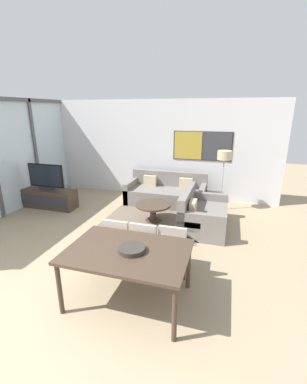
{
  "coord_description": "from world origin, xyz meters",
  "views": [
    {
      "loc": [
        2.16,
        -1.77,
        2.49
      ],
      "look_at": [
        0.78,
        2.87,
        0.95
      ],
      "focal_mm": 24.0,
      "sensor_mm": 36.0,
      "label": 1
    }
  ],
  "objects_px": {
    "dining_chair_left": "(119,239)",
    "fruit_bowl": "(132,249)",
    "dining_chair_right": "(174,245)",
    "floor_lamp": "(224,160)",
    "tv_console": "(49,198)",
    "sofa_main": "(166,193)",
    "dining_table": "(128,255)",
    "sofa_side": "(200,216)",
    "television": "(46,177)",
    "coffee_table": "(153,208)",
    "dining_chair_centre": "(146,243)"
  },
  "relations": [
    {
      "from": "television",
      "to": "dining_table",
      "type": "xyz_separation_m",
      "value": [
        3.38,
        -2.7,
        -0.14
      ]
    },
    {
      "from": "coffee_table",
      "to": "fruit_bowl",
      "type": "height_order",
      "value": "fruit_bowl"
    },
    {
      "from": "dining_chair_right",
      "to": "floor_lamp",
      "type": "height_order",
      "value": "floor_lamp"
    },
    {
      "from": "sofa_main",
      "to": "dining_chair_centre",
      "type": "bearing_deg",
      "value": -82.09
    },
    {
      "from": "dining_table",
      "to": "dining_chair_left",
      "type": "height_order",
      "value": "dining_chair_left"
    },
    {
      "from": "sofa_side",
      "to": "dining_table",
      "type": "height_order",
      "value": "sofa_side"
    },
    {
      "from": "coffee_table",
      "to": "fruit_bowl",
      "type": "xyz_separation_m",
      "value": [
        0.51,
        -2.64,
        0.49
      ]
    },
    {
      "from": "television",
      "to": "fruit_bowl",
      "type": "bearing_deg",
      "value": -38.17
    },
    {
      "from": "television",
      "to": "dining_chair_left",
      "type": "height_order",
      "value": "television"
    },
    {
      "from": "sofa_main",
      "to": "sofa_side",
      "type": "height_order",
      "value": "same"
    },
    {
      "from": "dining_table",
      "to": "dining_chair_left",
      "type": "bearing_deg",
      "value": 121.75
    },
    {
      "from": "sofa_main",
      "to": "floor_lamp",
      "type": "distance_m",
      "value": 1.82
    },
    {
      "from": "sofa_main",
      "to": "fruit_bowl",
      "type": "height_order",
      "value": "sofa_main"
    },
    {
      "from": "sofa_side",
      "to": "dining_chair_left",
      "type": "relative_size",
      "value": 1.72
    },
    {
      "from": "sofa_side",
      "to": "dining_chair_centre",
      "type": "height_order",
      "value": "dining_chair_centre"
    },
    {
      "from": "sofa_side",
      "to": "floor_lamp",
      "type": "bearing_deg",
      "value": -17.43
    },
    {
      "from": "floor_lamp",
      "to": "coffee_table",
      "type": "bearing_deg",
      "value": -141.3
    },
    {
      "from": "sofa_main",
      "to": "dining_table",
      "type": "bearing_deg",
      "value": -83.55
    },
    {
      "from": "dining_chair_left",
      "to": "coffee_table",
      "type": "bearing_deg",
      "value": 89.8
    },
    {
      "from": "tv_console",
      "to": "fruit_bowl",
      "type": "xyz_separation_m",
      "value": [
        3.45,
        -2.71,
        0.55
      ]
    },
    {
      "from": "dining_chair_left",
      "to": "television",
      "type": "bearing_deg",
      "value": 146.15
    },
    {
      "from": "coffee_table",
      "to": "floor_lamp",
      "type": "bearing_deg",
      "value": 38.7
    },
    {
      "from": "sofa_main",
      "to": "dining_chair_left",
      "type": "distance_m",
      "value": 3.21
    },
    {
      "from": "coffee_table",
      "to": "tv_console",
      "type": "bearing_deg",
      "value": 178.63
    },
    {
      "from": "dining_chair_left",
      "to": "dining_chair_right",
      "type": "bearing_deg",
      "value": 2.52
    },
    {
      "from": "dining_table",
      "to": "fruit_bowl",
      "type": "height_order",
      "value": "fruit_bowl"
    },
    {
      "from": "television",
      "to": "dining_table",
      "type": "height_order",
      "value": "television"
    },
    {
      "from": "sofa_main",
      "to": "dining_chair_right",
      "type": "bearing_deg",
      "value": -74.18
    },
    {
      "from": "fruit_bowl",
      "to": "tv_console",
      "type": "bearing_deg",
      "value": 141.84
    },
    {
      "from": "sofa_main",
      "to": "tv_console",
      "type": "bearing_deg",
      "value": -157.16
    },
    {
      "from": "fruit_bowl",
      "to": "dining_table",
      "type": "bearing_deg",
      "value": 167.83
    },
    {
      "from": "tv_console",
      "to": "sofa_side",
      "type": "distance_m",
      "value": 4.04
    },
    {
      "from": "dining_chair_right",
      "to": "floor_lamp",
      "type": "xyz_separation_m",
      "value": [
        0.59,
        3.05,
        0.83
      ]
    },
    {
      "from": "dining_chair_centre",
      "to": "floor_lamp",
      "type": "distance_m",
      "value": 3.36
    },
    {
      "from": "sofa_side",
      "to": "coffee_table",
      "type": "height_order",
      "value": "sofa_side"
    },
    {
      "from": "sofa_main",
      "to": "coffee_table",
      "type": "distance_m",
      "value": 1.31
    },
    {
      "from": "sofa_main",
      "to": "dining_chair_right",
      "type": "height_order",
      "value": "dining_chair_right"
    },
    {
      "from": "sofa_main",
      "to": "dining_chair_right",
      "type": "xyz_separation_m",
      "value": [
        0.9,
        -3.16,
        0.22
      ]
    },
    {
      "from": "television",
      "to": "sofa_main",
      "type": "xyz_separation_m",
      "value": [
        2.94,
        1.24,
        -0.56
      ]
    },
    {
      "from": "fruit_bowl",
      "to": "floor_lamp",
      "type": "xyz_separation_m",
      "value": [
        0.98,
        3.83,
        0.52
      ]
    },
    {
      "from": "tv_console",
      "to": "dining_table",
      "type": "xyz_separation_m",
      "value": [
        3.38,
        -2.69,
        0.45
      ]
    },
    {
      "from": "dining_chair_left",
      "to": "fruit_bowl",
      "type": "distance_m",
      "value": 0.96
    },
    {
      "from": "sofa_main",
      "to": "fruit_bowl",
      "type": "xyz_separation_m",
      "value": [
        0.51,
        -3.95,
        0.53
      ]
    },
    {
      "from": "tv_console",
      "to": "sofa_side",
      "type": "height_order",
      "value": "sofa_side"
    },
    {
      "from": "tv_console",
      "to": "dining_chair_left",
      "type": "xyz_separation_m",
      "value": [
        2.93,
        -1.97,
        0.24
      ]
    },
    {
      "from": "sofa_main",
      "to": "dining_table",
      "type": "height_order",
      "value": "sofa_main"
    },
    {
      "from": "dining_chair_left",
      "to": "fruit_bowl",
      "type": "xyz_separation_m",
      "value": [
        0.51,
        -0.74,
        0.31
      ]
    },
    {
      "from": "tv_console",
      "to": "floor_lamp",
      "type": "xyz_separation_m",
      "value": [
        4.42,
        1.12,
        1.07
      ]
    },
    {
      "from": "television",
      "to": "dining_chair_left",
      "type": "bearing_deg",
      "value": -33.85
    },
    {
      "from": "coffee_table",
      "to": "dining_chair_centre",
      "type": "xyz_separation_m",
      "value": [
        0.44,
        -1.89,
        0.17
      ]
    }
  ]
}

